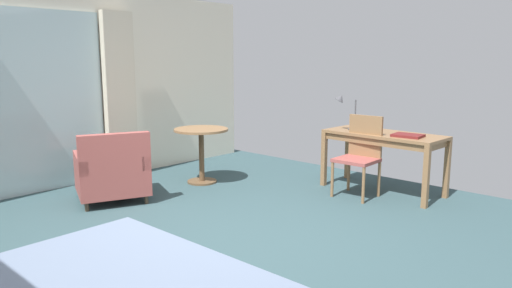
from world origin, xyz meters
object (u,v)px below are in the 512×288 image
object	(u,v)px
desk_chair	(360,152)
round_cafe_table	(201,143)
desk_lamp	(345,107)
closed_book	(408,136)
writing_desk	(384,140)
armchair_by_window	(112,173)

from	to	relation	value
desk_chair	round_cafe_table	distance (m)	2.07
desk_lamp	round_cafe_table	xyz separation A→B (m)	(-1.11, 1.50, -0.49)
closed_book	round_cafe_table	world-z (taller)	closed_book
writing_desk	armchair_by_window	size ratio (longest dim) A/B	1.46
desk_chair	round_cafe_table	size ratio (longest dim) A/B	1.33
desk_chair	closed_book	distance (m)	0.58
desk_chair	closed_book	bearing A→B (deg)	-61.92
desk_lamp	armchair_by_window	bearing A→B (deg)	145.74
armchair_by_window	round_cafe_table	bearing A→B (deg)	-5.18
writing_desk	round_cafe_table	bearing A→B (deg)	121.93
writing_desk	desk_chair	bearing A→B (deg)	160.40
closed_book	armchair_by_window	size ratio (longest dim) A/B	0.33
desk_chair	writing_desk	bearing A→B (deg)	-19.60
desk_chair	round_cafe_table	bearing A→B (deg)	115.66
armchair_by_window	desk_chair	bearing A→B (deg)	-42.53
armchair_by_window	round_cafe_table	distance (m)	1.28
armchair_by_window	closed_book	bearing A→B (deg)	-45.50
writing_desk	desk_lamp	size ratio (longest dim) A/B	3.00
armchair_by_window	round_cafe_table	world-z (taller)	armchair_by_window
desk_lamp	armchair_by_window	size ratio (longest dim) A/B	0.49
closed_book	armchair_by_window	world-z (taller)	armchair_by_window
writing_desk	round_cafe_table	size ratio (longest dim) A/B	2.00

